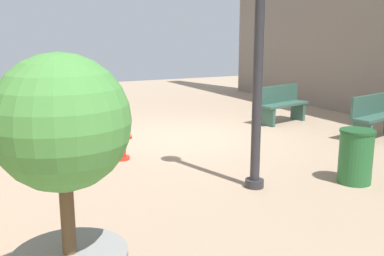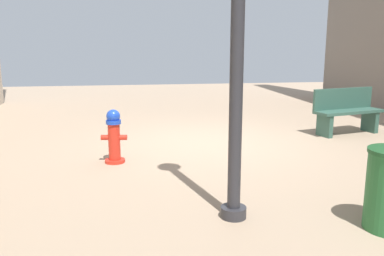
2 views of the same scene
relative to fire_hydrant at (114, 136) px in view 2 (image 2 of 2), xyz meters
name	(u,v)px [view 2 (image 2 of 2)]	position (x,y,z in m)	size (l,w,h in m)	color
ground_plane	(210,143)	(-1.76, -1.04, -0.43)	(23.40, 23.40, 0.00)	tan
fire_hydrant	(114,136)	(0.00, 0.00, 0.00)	(0.42, 0.39, 0.85)	red
bench_near	(346,111)	(-4.76, -1.40, 0.06)	(1.58, 0.78, 0.95)	#33594C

